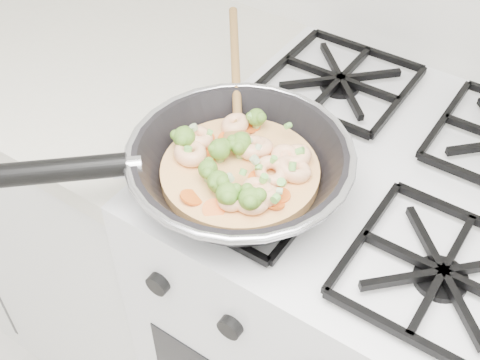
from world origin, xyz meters
The scene contains 3 objects.
stove centered at (0.00, 1.70, 0.46)m, with size 0.60×0.60×0.92m.
counter_left centered at (-0.80, 1.70, 0.45)m, with size 1.00×0.60×0.90m.
skillet centered at (-0.15, 1.53, 0.96)m, with size 0.42×0.50×0.10m.
Camera 1 is at (0.20, 1.02, 1.54)m, focal length 45.46 mm.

